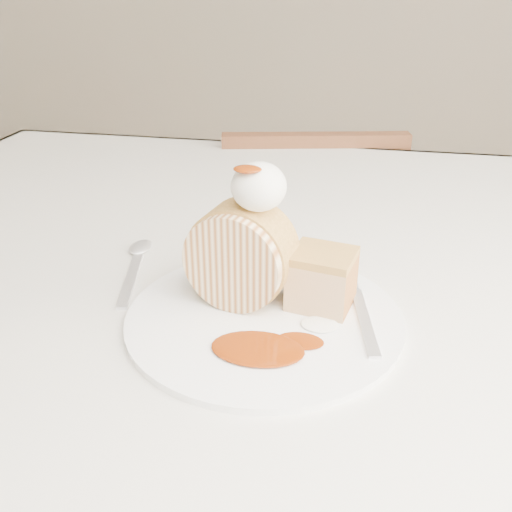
# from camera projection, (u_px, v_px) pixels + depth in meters

# --- Properties ---
(table) EXTENTS (1.40, 0.90, 0.75)m
(table) POSITION_uv_depth(u_px,v_px,m) (329.00, 306.00, 0.75)
(table) COLOR silver
(table) RESTS_ON ground
(chair_far) EXTENTS (0.44, 0.44, 0.77)m
(chair_far) POSITION_uv_depth(u_px,v_px,m) (305.00, 264.00, 1.33)
(chair_far) COLOR brown
(chair_far) RESTS_ON ground
(plate) EXTENTS (0.32, 0.32, 0.01)m
(plate) POSITION_uv_depth(u_px,v_px,m) (264.00, 317.00, 0.56)
(plate) COLOR white
(plate) RESTS_ON table
(roulade_slice) EXTENTS (0.11, 0.07, 0.10)m
(roulade_slice) POSITION_uv_depth(u_px,v_px,m) (240.00, 256.00, 0.56)
(roulade_slice) COLOR beige
(roulade_slice) RESTS_ON plate
(cake_chunk) EXTENTS (0.07, 0.07, 0.05)m
(cake_chunk) POSITION_uv_depth(u_px,v_px,m) (322.00, 282.00, 0.56)
(cake_chunk) COLOR #C08C48
(cake_chunk) RESTS_ON plate
(whipped_cream) EXTENTS (0.05, 0.05, 0.05)m
(whipped_cream) POSITION_uv_depth(u_px,v_px,m) (259.00, 187.00, 0.52)
(whipped_cream) COLOR white
(whipped_cream) RESTS_ON roulade_slice
(caramel_drizzle) EXTENTS (0.03, 0.02, 0.01)m
(caramel_drizzle) POSITION_uv_depth(u_px,v_px,m) (247.00, 163.00, 0.50)
(caramel_drizzle) COLOR #732604
(caramel_drizzle) RESTS_ON whipped_cream
(caramel_pool) EXTENTS (0.09, 0.07, 0.00)m
(caramel_pool) POSITION_uv_depth(u_px,v_px,m) (258.00, 349.00, 0.50)
(caramel_pool) COLOR #732604
(caramel_pool) RESTS_ON plate
(fork) EXTENTS (0.05, 0.16, 0.00)m
(fork) POSITION_uv_depth(u_px,v_px,m) (365.00, 321.00, 0.54)
(fork) COLOR silver
(fork) RESTS_ON plate
(spoon) EXTENTS (0.06, 0.15, 0.00)m
(spoon) POSITION_uv_depth(u_px,v_px,m) (131.00, 280.00, 0.63)
(spoon) COLOR silver
(spoon) RESTS_ON table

